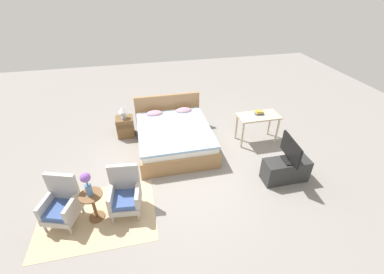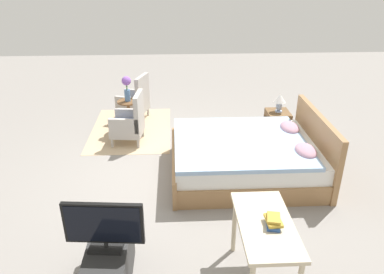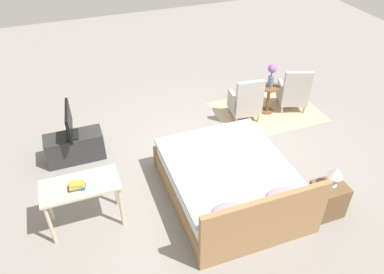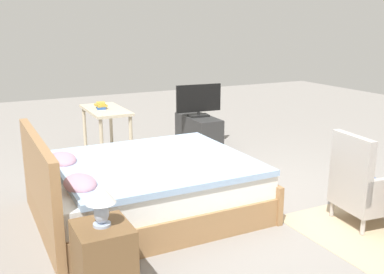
# 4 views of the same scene
# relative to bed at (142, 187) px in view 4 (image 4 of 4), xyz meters

# --- Properties ---
(ground_plane) EXTENTS (16.00, 16.00, 0.00)m
(ground_plane) POSITION_rel_bed_xyz_m (0.03, -0.95, -0.30)
(ground_plane) COLOR gray
(bed) EXTENTS (1.79, 2.20, 0.96)m
(bed) POSITION_rel_bed_xyz_m (0.00, 0.00, 0.00)
(bed) COLOR #997047
(bed) RESTS_ON ground_plane
(armchair_by_window_right) EXTENTS (0.59, 0.59, 0.92)m
(armchair_by_window_right) POSITION_rel_bed_xyz_m (-1.20, -1.88, 0.09)
(armchair_by_window_right) COLOR #ADA8A3
(armchair_by_window_right) RESTS_ON floor_rug
(nightstand) EXTENTS (0.44, 0.41, 0.54)m
(nightstand) POSITION_rel_bed_xyz_m (-1.20, 0.76, -0.03)
(nightstand) COLOR brown
(nightstand) RESTS_ON ground_plane
(table_lamp) EXTENTS (0.22, 0.22, 0.33)m
(table_lamp) POSITION_rel_bed_xyz_m (-1.20, 0.76, 0.45)
(table_lamp) COLOR #9EADC6
(table_lamp) RESTS_ON nightstand
(tv_stand) EXTENTS (0.96, 0.40, 0.50)m
(tv_stand) POSITION_rel_bed_xyz_m (2.11, -1.77, -0.05)
(tv_stand) COLOR #2D2D2D
(tv_stand) RESTS_ON ground_plane
(tv_flatscreen) EXTENTS (0.23, 0.75, 0.52)m
(tv_flatscreen) POSITION_rel_bed_xyz_m (2.11, -1.77, 0.47)
(tv_flatscreen) COLOR black
(tv_flatscreen) RESTS_ON tv_stand
(vanity_desk) EXTENTS (1.04, 0.52, 0.75)m
(vanity_desk) POSITION_rel_bed_xyz_m (2.12, -0.25, 0.34)
(vanity_desk) COLOR beige
(vanity_desk) RESTS_ON ground_plane
(book_stack) EXTENTS (0.23, 0.16, 0.09)m
(book_stack) POSITION_rel_bed_xyz_m (2.16, -0.19, 0.50)
(book_stack) COLOR #284C8E
(book_stack) RESTS_ON vanity_desk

